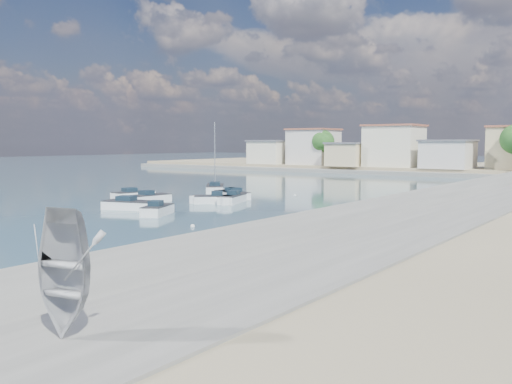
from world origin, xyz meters
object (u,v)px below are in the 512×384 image
motorboat_a (158,210)px  motorboat_h (134,206)px  motorboat_c (231,195)px  motorboat_e (135,195)px  overturned_dinghy (64,326)px  motorboat_d (211,200)px  sailboat (215,188)px  motorboat_g (231,200)px  motorboat_f (228,195)px  motorboat_b (152,199)px

motorboat_a → motorboat_h: 4.58m
motorboat_c → motorboat_e: (-8.47, -6.42, -0.00)m
motorboat_a → motorboat_e: same height
overturned_dinghy → motorboat_a: bearing=121.3°
motorboat_d → overturned_dinghy: overturned_dinghy is taller
sailboat → motorboat_d: bearing=-51.8°
motorboat_g → sailboat: sailboat is taller
motorboat_d → motorboat_f: size_ratio=1.05×
motorboat_a → motorboat_h: bearing=164.6°
motorboat_a → motorboat_g: same height
motorboat_e → motorboat_g: size_ratio=1.08×
motorboat_a → motorboat_c: same height
motorboat_d → motorboat_g: same height
motorboat_f → overturned_dinghy: 50.65m
motorboat_c → motorboat_e: 10.63m
sailboat → motorboat_b: bearing=-78.0°
sailboat → motorboat_h: bearing=-71.6°
motorboat_b → motorboat_e: 4.35m
motorboat_h → motorboat_a: bearing=-15.4°
motorboat_a → sailboat: bearing=117.7°
motorboat_b → sailboat: (-2.96, 13.87, 0.03)m
motorboat_c → motorboat_e: size_ratio=1.04×
motorboat_e → motorboat_f: same height
motorboat_h → motorboat_c: bearing=86.6°
motorboat_a → overturned_dinghy: (24.53, -27.20, 1.71)m
motorboat_f → motorboat_g: size_ratio=0.77×
motorboat_f → sailboat: bearing=139.0°
motorboat_g → motorboat_c: bearing=128.4°
motorboat_c → overturned_dinghy: overturned_dinghy is taller
motorboat_e → sailboat: (1.15, 12.43, 0.03)m
motorboat_f → overturned_dinghy: bearing=-55.8°
motorboat_e → motorboat_a: bearing=-34.7°
motorboat_f → overturned_dinghy: (28.43, -41.88, 1.71)m
motorboat_d → motorboat_h: size_ratio=0.67×
motorboat_d → motorboat_g: bearing=42.6°
motorboat_f → motorboat_g: (3.39, -3.79, 0.00)m
motorboat_b → motorboat_h: 6.73m
motorboat_d → motorboat_e: (-10.05, -1.11, 0.00)m
motorboat_b → motorboat_d: size_ratio=1.25×
motorboat_e → motorboat_d: bearing=6.3°
motorboat_d → motorboat_c: bearing=106.6°
motorboat_a → motorboat_b: (-7.98, 6.93, -0.00)m
motorboat_g → motorboat_d: bearing=-137.4°
motorboat_a → motorboat_e: size_ratio=0.85×
motorboat_a → motorboat_g: size_ratio=0.92×
sailboat → overturned_dinghy: bearing=-53.5°
motorboat_a → motorboat_e: (-12.08, 8.37, -0.00)m
motorboat_a → motorboat_d: same height
motorboat_c → sailboat: 9.47m
motorboat_a → motorboat_g: (-0.51, 10.88, 0.00)m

